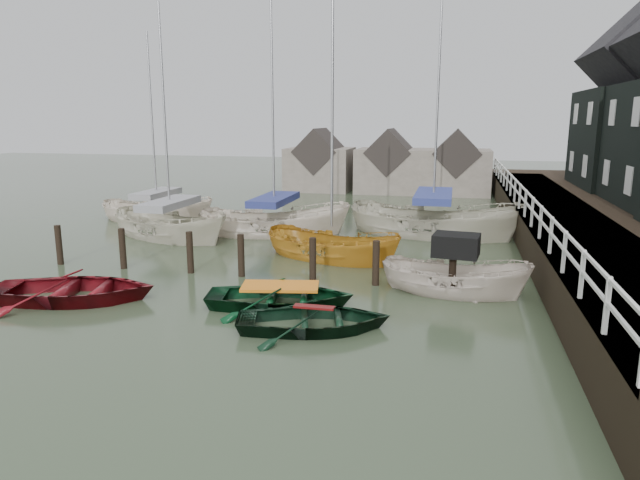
% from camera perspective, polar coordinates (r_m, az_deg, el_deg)
% --- Properties ---
extents(ground, '(120.00, 120.00, 0.00)m').
position_cam_1_polar(ground, '(15.75, -7.67, -6.75)').
color(ground, '#2C3823').
rests_on(ground, ground).
extents(pier, '(3.04, 32.00, 2.70)m').
position_cam_1_polar(pier, '(24.62, 22.54, 0.98)').
color(pier, black).
rests_on(pier, ground).
extents(mooring_pilings, '(13.72, 0.22, 1.80)m').
position_cam_1_polar(mooring_pilings, '(18.68, -7.64, -2.14)').
color(mooring_pilings, black).
rests_on(mooring_pilings, ground).
extents(far_sheds, '(14.00, 4.08, 4.39)m').
position_cam_1_polar(far_sheds, '(40.28, 6.77, 7.43)').
color(far_sheds, '#665B51').
rests_on(far_sheds, ground).
extents(rowboat_red, '(5.18, 4.25, 0.94)m').
position_cam_1_polar(rowboat_red, '(17.65, -23.34, -5.58)').
color(rowboat_red, maroon).
rests_on(rowboat_red, ground).
extents(rowboat_green, '(4.49, 3.59, 0.83)m').
position_cam_1_polar(rowboat_green, '(15.76, -3.97, -6.65)').
color(rowboat_green, black).
rests_on(rowboat_green, ground).
extents(rowboat_dkgreen, '(4.33, 3.58, 0.78)m').
position_cam_1_polar(rowboat_dkgreen, '(14.09, -0.59, -8.93)').
color(rowboat_dkgreen, black).
rests_on(rowboat_dkgreen, ground).
extents(motorboat, '(4.52, 2.19, 2.59)m').
position_cam_1_polar(motorboat, '(17.25, 13.24, -4.96)').
color(motorboat, beige).
rests_on(motorboat, ground).
extents(sailboat_a, '(6.92, 4.73, 10.87)m').
position_cam_1_polar(sailboat_a, '(25.46, -14.65, 0.36)').
color(sailboat_a, beige).
rests_on(sailboat_a, ground).
extents(sailboat_b, '(7.12, 3.95, 12.38)m').
position_cam_1_polar(sailboat_b, '(25.52, -4.55, 0.75)').
color(sailboat_b, beige).
rests_on(sailboat_b, ground).
extents(sailboat_c, '(6.02, 4.01, 10.83)m').
position_cam_1_polar(sailboat_c, '(21.04, 1.17, -1.78)').
color(sailboat_c, '#B97E22').
rests_on(sailboat_c, ground).
extents(sailboat_d, '(8.15, 4.50, 12.48)m').
position_cam_1_polar(sailboat_d, '(25.62, 11.15, 0.59)').
color(sailboat_d, beige).
rests_on(sailboat_d, ground).
extents(sailboat_e, '(6.01, 2.50, 10.22)m').
position_cam_1_polar(sailboat_e, '(29.93, -15.90, 2.00)').
color(sailboat_e, beige).
rests_on(sailboat_e, ground).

